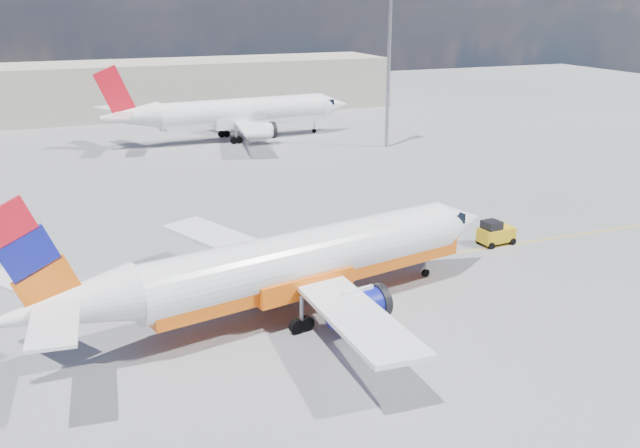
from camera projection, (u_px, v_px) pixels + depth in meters
name	position (u px, v px, depth m)	size (l,w,h in m)	color
ground	(314.00, 294.00, 44.32)	(240.00, 240.00, 0.00)	slate
taxi_line	(297.00, 277.00, 46.97)	(70.00, 0.15, 0.01)	gold
terminal_main	(167.00, 87.00, 111.04)	(70.00, 14.00, 8.00)	beige
main_jet	(293.00, 263.00, 40.59)	(31.27, 24.08, 9.44)	white
second_jet	(236.00, 114.00, 90.53)	(33.21, 26.21, 10.06)	white
gse_tug	(495.00, 233.00, 52.87)	(2.77, 1.86, 1.88)	black
traffic_cone	(158.00, 305.00, 42.03)	(0.40, 0.40, 0.56)	white
floodlight_mast	(389.00, 40.00, 83.41)	(1.55, 1.55, 21.21)	gray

